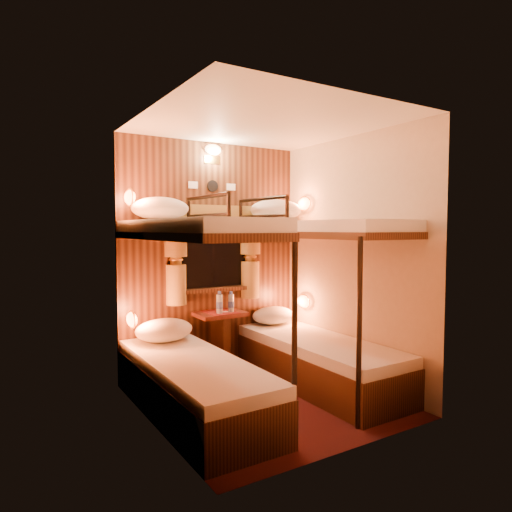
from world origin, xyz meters
TOP-DOWN VIEW (x-y plane):
  - floor at (0.00, 0.00)m, footprint 2.10×2.10m
  - ceiling at (0.00, 0.00)m, footprint 2.10×2.10m
  - wall_back at (0.00, 1.05)m, footprint 2.40×0.00m
  - wall_front at (0.00, -1.05)m, footprint 2.40×0.00m
  - wall_left at (-1.00, 0.00)m, footprint 0.00×2.40m
  - wall_right at (1.00, 0.00)m, footprint 0.00×2.40m
  - back_panel at (0.00, 1.04)m, footprint 2.00×0.03m
  - bunk_left at (-0.65, 0.07)m, footprint 0.72×1.90m
  - bunk_right at (0.65, 0.07)m, footprint 0.72×1.90m
  - window at (0.00, 1.00)m, footprint 1.00×0.12m
  - curtains at (0.00, 0.97)m, footprint 1.10×0.22m
  - back_fixtures at (0.00, 1.00)m, footprint 0.54×0.09m
  - reading_lamps at (-0.00, 0.70)m, footprint 2.00×0.20m
  - table at (0.00, 0.85)m, footprint 0.50×0.34m
  - bottle_left at (-0.04, 0.78)m, footprint 0.07×0.07m
  - bottle_right at (0.09, 0.79)m, footprint 0.06×0.06m
  - sachet_a at (0.05, 0.81)m, footprint 0.09×0.08m
  - sachet_b at (0.03, 0.94)m, footprint 0.09×0.09m
  - pillow_lower_left at (-0.65, 0.73)m, footprint 0.54×0.39m
  - pillow_lower_right at (0.65, 0.85)m, footprint 0.49×0.35m
  - pillow_upper_left at (-0.65, 0.79)m, footprint 0.54×0.39m
  - pillow_upper_right at (0.65, 0.80)m, footprint 0.60×0.43m

SIDE VIEW (x-z plane):
  - floor at x=0.00m, z-range 0.00..0.00m
  - table at x=0.00m, z-range 0.09..0.74m
  - pillow_lower_right at x=0.65m, z-range 0.46..0.65m
  - bunk_left at x=-0.65m, z-range -0.35..1.47m
  - bunk_right at x=0.65m, z-range -0.35..1.47m
  - pillow_lower_left at x=-0.65m, z-range 0.46..0.67m
  - sachet_a at x=0.05m, z-range 0.65..0.66m
  - sachet_b at x=0.03m, z-range 0.65..0.66m
  - bottle_right at x=0.09m, z-range 0.64..0.85m
  - bottle_left at x=-0.04m, z-range 0.63..0.86m
  - window at x=0.00m, z-range 0.79..1.58m
  - wall_back at x=0.00m, z-range 0.00..2.40m
  - wall_front at x=0.00m, z-range 0.00..2.40m
  - wall_left at x=-1.00m, z-range 0.00..2.40m
  - wall_right at x=1.00m, z-range 0.00..2.40m
  - back_panel at x=0.00m, z-range 0.00..2.40m
  - reading_lamps at x=0.00m, z-range 0.62..1.86m
  - curtains at x=0.00m, z-range 0.76..1.76m
  - pillow_upper_left at x=-0.65m, z-range 1.59..1.80m
  - pillow_upper_right at x=0.65m, z-range 1.59..1.82m
  - back_fixtures at x=0.00m, z-range 2.00..2.49m
  - ceiling at x=0.00m, z-range 2.40..2.40m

